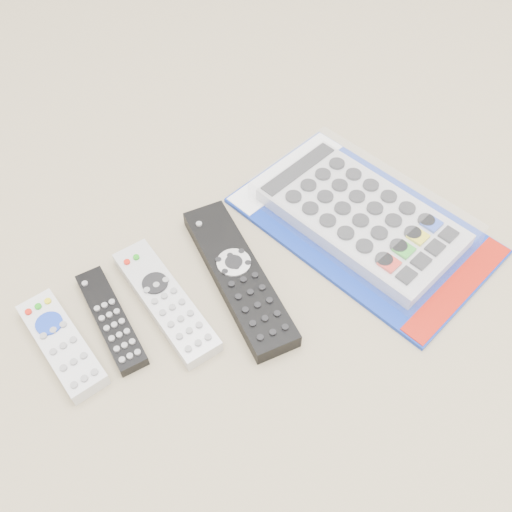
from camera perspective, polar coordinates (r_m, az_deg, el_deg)
remote_small_grey at (r=0.77m, az=-18.85°, el=-8.32°), size 0.05×0.16×0.02m
remote_slim_black at (r=0.78m, az=-14.30°, el=-6.14°), size 0.06×0.17×0.02m
remote_silver_dvd at (r=0.78m, az=-9.03°, el=-4.45°), size 0.06×0.21×0.02m
remote_large_black at (r=0.79m, az=-1.78°, el=-2.00°), size 0.11×0.27×0.03m
jumbo_remote_packaged at (r=0.86m, az=10.57°, el=4.02°), size 0.28×0.40×0.05m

